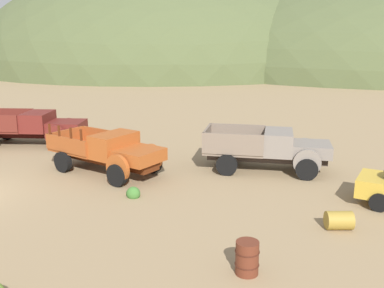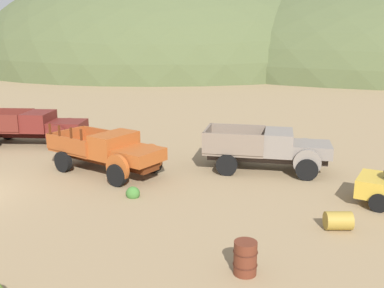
{
  "view_description": "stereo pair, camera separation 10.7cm",
  "coord_description": "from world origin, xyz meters",
  "px_view_note": "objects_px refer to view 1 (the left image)",
  "views": [
    {
      "loc": [
        13.8,
        -11.99,
        6.11
      ],
      "look_at": [
        7.69,
        5.98,
        1.37
      ],
      "focal_mm": 40.62,
      "sensor_mm": 36.0,
      "label": 1
    },
    {
      "loc": [
        13.9,
        -11.95,
        6.11
      ],
      "look_at": [
        7.69,
        5.98,
        1.37
      ],
      "focal_mm": 40.62,
      "sensor_mm": 36.0,
      "label": 2
    }
  ],
  "objects_px": {
    "truck_primer_gray": "(275,149)",
    "oil_drum_tipped": "(339,220)",
    "oil_drum_by_truck": "(247,258)",
    "truck_oxide_orange": "(113,153)",
    "truck_oxblood": "(36,127)"
  },
  "relations": [
    {
      "from": "truck_primer_gray",
      "to": "oil_drum_by_truck",
      "type": "height_order",
      "value": "truck_primer_gray"
    },
    {
      "from": "truck_oxblood",
      "to": "truck_oxide_orange",
      "type": "bearing_deg",
      "value": -41.83
    },
    {
      "from": "truck_oxide_orange",
      "to": "oil_drum_tipped",
      "type": "height_order",
      "value": "truck_oxide_orange"
    },
    {
      "from": "truck_oxblood",
      "to": "truck_oxide_orange",
      "type": "xyz_separation_m",
      "value": [
        6.87,
        -3.45,
        -0.02
      ]
    },
    {
      "from": "truck_oxide_orange",
      "to": "oil_drum_tipped",
      "type": "bearing_deg",
      "value": -0.02
    },
    {
      "from": "truck_primer_gray",
      "to": "oil_drum_tipped",
      "type": "relative_size",
      "value": 5.96
    },
    {
      "from": "truck_oxblood",
      "to": "oil_drum_tipped",
      "type": "xyz_separation_m",
      "value": [
        16.64,
        -6.3,
        -0.72
      ]
    },
    {
      "from": "truck_oxide_orange",
      "to": "oil_drum_by_truck",
      "type": "xyz_separation_m",
      "value": [
        7.5,
        -6.49,
        -0.54
      ]
    },
    {
      "from": "truck_oxblood",
      "to": "truck_primer_gray",
      "type": "bearing_deg",
      "value": -17.66
    },
    {
      "from": "truck_oxblood",
      "to": "truck_oxide_orange",
      "type": "height_order",
      "value": "truck_oxide_orange"
    },
    {
      "from": "truck_primer_gray",
      "to": "oil_drum_by_truck",
      "type": "distance_m",
      "value": 9.39
    },
    {
      "from": "truck_oxide_orange",
      "to": "truck_primer_gray",
      "type": "relative_size",
      "value": 1.01
    },
    {
      "from": "oil_drum_by_truck",
      "to": "oil_drum_tipped",
      "type": "distance_m",
      "value": 4.29
    },
    {
      "from": "truck_oxide_orange",
      "to": "oil_drum_by_truck",
      "type": "distance_m",
      "value": 9.93
    },
    {
      "from": "truck_primer_gray",
      "to": "oil_drum_tipped",
      "type": "bearing_deg",
      "value": -70.55
    }
  ]
}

